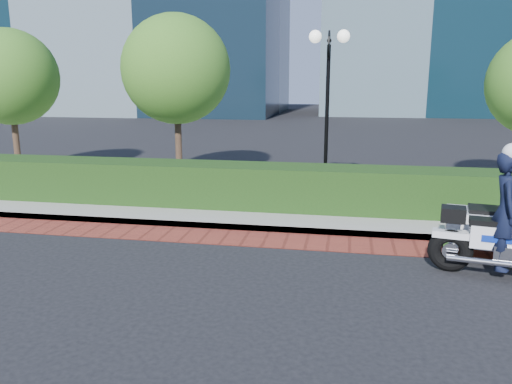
% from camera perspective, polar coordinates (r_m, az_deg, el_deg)
% --- Properties ---
extents(ground, '(120.00, 120.00, 0.00)m').
position_cam_1_polar(ground, '(8.66, -0.57, -8.51)').
color(ground, black).
rests_on(ground, ground).
extents(brick_strip, '(60.00, 1.00, 0.01)m').
position_cam_1_polar(brick_strip, '(10.05, 1.06, -5.44)').
color(brick_strip, maroon).
rests_on(brick_strip, ground).
extents(sidewalk, '(60.00, 8.00, 0.15)m').
position_cam_1_polar(sidewalk, '(14.34, 3.98, 0.33)').
color(sidewalk, gray).
rests_on(sidewalk, ground).
extents(hedge_main, '(18.00, 1.20, 1.00)m').
position_cam_1_polar(hedge_main, '(11.89, 2.72, 0.62)').
color(hedge_main, black).
rests_on(hedge_main, sidewalk).
extents(lamppost, '(1.02, 0.70, 4.21)m').
position_cam_1_polar(lamppost, '(13.14, 8.20, 11.79)').
color(lamppost, black).
rests_on(lamppost, sidewalk).
extents(tree_a, '(3.00, 3.00, 4.58)m').
position_cam_1_polar(tree_a, '(17.87, -26.34, 11.68)').
color(tree_a, '#332319').
rests_on(tree_a, sidewalk).
extents(tree_b, '(3.20, 3.20, 4.89)m').
position_cam_1_polar(tree_b, '(15.29, -9.12, 13.65)').
color(tree_b, '#332319').
rests_on(tree_b, sidewalk).
extents(police_motorcycle, '(2.69, 2.13, 2.19)m').
position_cam_1_polar(police_motorcycle, '(9.28, 26.87, -3.59)').
color(police_motorcycle, black).
rests_on(police_motorcycle, ground).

